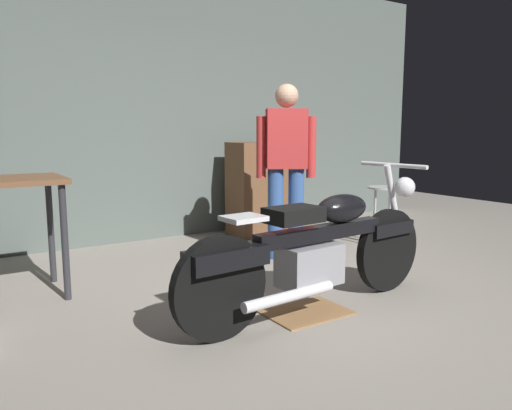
{
  "coord_description": "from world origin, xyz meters",
  "views": [
    {
      "loc": [
        -2.12,
        -2.59,
        1.25
      ],
      "look_at": [
        -0.0,
        0.7,
        0.65
      ],
      "focal_mm": 34.81,
      "sensor_mm": 36.0,
      "label": 1
    }
  ],
  "objects_px": {
    "person_standing": "(286,164)",
    "shop_stool": "(383,200)",
    "wooden_dresser": "(263,189)",
    "motorcycle": "(317,248)"
  },
  "relations": [
    {
      "from": "person_standing",
      "to": "shop_stool",
      "type": "xyz_separation_m",
      "value": [
        1.2,
        -0.13,
        -0.43
      ]
    },
    {
      "from": "person_standing",
      "to": "wooden_dresser",
      "type": "height_order",
      "value": "person_standing"
    },
    {
      "from": "motorcycle",
      "to": "wooden_dresser",
      "type": "bearing_deg",
      "value": 60.43
    },
    {
      "from": "person_standing",
      "to": "wooden_dresser",
      "type": "distance_m",
      "value": 1.21
    },
    {
      "from": "person_standing",
      "to": "motorcycle",
      "type": "bearing_deg",
      "value": 90.99
    },
    {
      "from": "person_standing",
      "to": "wooden_dresser",
      "type": "xyz_separation_m",
      "value": [
        0.44,
        1.06,
        -0.38
      ]
    },
    {
      "from": "wooden_dresser",
      "to": "person_standing",
      "type": "bearing_deg",
      "value": -112.7
    },
    {
      "from": "motorcycle",
      "to": "person_standing",
      "type": "xyz_separation_m",
      "value": [
        0.67,
        1.28,
        0.48
      ]
    },
    {
      "from": "motorcycle",
      "to": "person_standing",
      "type": "distance_m",
      "value": 1.53
    },
    {
      "from": "shop_stool",
      "to": "motorcycle",
      "type": "bearing_deg",
      "value": -148.22
    }
  ]
}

